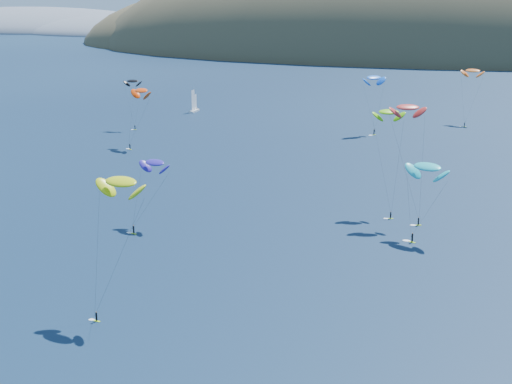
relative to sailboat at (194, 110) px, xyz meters
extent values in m
ellipsoid|color=#3D3526|center=(98.35, 336.16, -13.52)|extent=(600.00, 300.00, 210.00)
ellipsoid|color=#3D3526|center=(-61.65, 366.16, -8.12)|extent=(340.00, 240.00, 120.00)
ellipsoid|color=slate|center=(-401.65, 536.16, -4.52)|extent=(400.00, 240.00, 60.00)
ellipsoid|color=slate|center=(-261.65, 496.16, -3.56)|extent=(240.00, 180.00, 44.00)
cube|color=silver|center=(0.00, -0.02, -0.57)|extent=(2.57, 7.56, 0.89)
cylinder|color=silver|center=(0.00, 0.48, 4.63)|extent=(0.14, 0.14, 10.40)
cube|color=#A7E018|center=(3.03, -74.97, -0.88)|extent=(1.52, 1.16, 0.08)
cylinder|color=black|center=(3.03, -74.97, 0.07)|extent=(0.35, 0.35, 1.62)
sphere|color=#8C6047|center=(3.03, -74.97, 1.01)|extent=(0.27, 0.27, 0.27)
ellipsoid|color=#EB3E06|center=(4.80, -67.70, 17.81)|extent=(10.32, 8.66, 5.26)
cube|color=#A7E018|center=(49.00, -193.25, -0.88)|extent=(1.32, 0.64, 0.07)
cylinder|color=black|center=(49.00, -193.25, -0.09)|extent=(0.30, 0.30, 1.35)
sphere|color=#8C6047|center=(49.00, -193.25, 0.70)|extent=(0.23, 0.23, 0.23)
ellipsoid|color=#C4D711|center=(51.71, -187.05, 21.20)|extent=(9.74, 6.13, 5.04)
cube|color=#A7E018|center=(91.96, -127.95, -0.88)|extent=(1.37, 0.70, 0.07)
cylinder|color=black|center=(91.96, -127.95, -0.05)|extent=(0.31, 0.31, 1.41)
sphere|color=#8C6047|center=(91.96, -127.95, 0.77)|extent=(0.24, 0.24, 0.24)
ellipsoid|color=#6ED70C|center=(89.79, -119.41, 22.81)|extent=(8.05, 5.21, 4.14)
cube|color=#A7E018|center=(79.71, -31.28, -0.87)|extent=(1.53, 1.46, 0.09)
cylinder|color=black|center=(79.71, -31.28, 0.16)|extent=(0.39, 0.39, 1.76)
sphere|color=#8C6047|center=(79.71, -31.28, 1.18)|extent=(0.29, 0.29, 0.29)
ellipsoid|color=blue|center=(78.41, -26.23, 19.33)|extent=(10.08, 9.78, 5.35)
cube|color=#A7E018|center=(97.46, -143.01, -0.87)|extent=(1.63, 1.17, 0.09)
cylinder|color=black|center=(97.46, -143.01, 0.13)|extent=(0.38, 0.38, 1.71)
sphere|color=#8C6047|center=(97.46, -143.01, 1.13)|extent=(0.29, 0.29, 0.29)
ellipsoid|color=#18B4BF|center=(99.57, -137.76, 14.51)|extent=(10.72, 8.59, 5.43)
cube|color=#A7E018|center=(98.41, -131.25, -0.88)|extent=(1.51, 0.79, 0.08)
cylinder|color=black|center=(98.41, -131.25, 0.03)|extent=(0.34, 0.34, 1.55)
sphere|color=#8C6047|center=(98.41, -131.25, 0.93)|extent=(0.26, 0.26, 0.26)
ellipsoid|color=red|center=(94.32, -125.37, 25.08)|extent=(8.75, 5.73, 4.49)
cube|color=#A7E018|center=(37.83, -152.36, -0.88)|extent=(1.54, 0.89, 0.08)
cylinder|color=black|center=(37.83, -152.36, 0.05)|extent=(0.35, 0.35, 1.59)
sphere|color=#8C6047|center=(37.83, -152.36, 0.98)|extent=(0.27, 0.27, 0.27)
ellipsoid|color=#291C9A|center=(39.89, -143.78, 13.32)|extent=(8.77, 6.11, 4.46)
cube|color=#A7E018|center=(112.24, -7.17, -0.88)|extent=(1.43, 0.75, 0.08)
cylinder|color=black|center=(112.24, -7.17, -0.02)|extent=(0.32, 0.32, 1.47)
sphere|color=#8C6047|center=(112.24, -7.17, 0.84)|extent=(0.25, 0.25, 0.25)
ellipsoid|color=orange|center=(114.14, 4.10, 19.46)|extent=(9.50, 6.24, 4.87)
cube|color=#A7E018|center=(-8.84, -43.24, -0.88)|extent=(1.41, 0.53, 0.08)
cylinder|color=black|center=(-8.84, -43.24, -0.02)|extent=(0.32, 0.32, 1.47)
sphere|color=#8C6047|center=(-8.84, -43.24, 0.83)|extent=(0.25, 0.25, 0.25)
ellipsoid|color=black|center=(-10.56, -39.41, 16.93)|extent=(7.04, 3.80, 3.77)
camera|label=1|loc=(99.71, -289.24, 51.72)|focal=50.00mm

